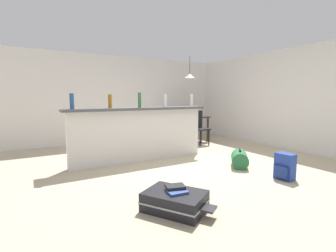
# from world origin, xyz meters

# --- Properties ---
(ground_plane) EXTENTS (13.00, 13.00, 0.05)m
(ground_plane) POSITION_xyz_m (0.00, 0.00, -0.03)
(ground_plane) COLOR #BCAD8E
(wall_back) EXTENTS (6.60, 0.10, 2.50)m
(wall_back) POSITION_xyz_m (0.00, 3.05, 1.25)
(wall_back) COLOR silver
(wall_back) RESTS_ON ground_plane
(wall_right) EXTENTS (0.10, 6.00, 2.50)m
(wall_right) POSITION_xyz_m (3.05, 0.30, 1.25)
(wall_right) COLOR silver
(wall_right) RESTS_ON ground_plane
(partition_half_wall) EXTENTS (2.80, 0.20, 1.05)m
(partition_half_wall) POSITION_xyz_m (-0.63, 0.58, 0.52)
(partition_half_wall) COLOR silver
(partition_half_wall) RESTS_ON ground_plane
(bar_countertop) EXTENTS (2.96, 0.40, 0.05)m
(bar_countertop) POSITION_xyz_m (-0.63, 0.58, 1.07)
(bar_countertop) COLOR #4C4C51
(bar_countertop) RESTS_ON partition_half_wall
(bottle_blue) EXTENTS (0.07, 0.07, 0.27)m
(bottle_blue) POSITION_xyz_m (-1.92, 0.49, 1.24)
(bottle_blue) COLOR #284C89
(bottle_blue) RESTS_ON bar_countertop
(bottle_amber) EXTENTS (0.07, 0.07, 0.26)m
(bottle_amber) POSITION_xyz_m (-1.23, 0.60, 1.23)
(bottle_amber) COLOR #9E661E
(bottle_amber) RESTS_ON bar_countertop
(bottle_green) EXTENTS (0.06, 0.06, 0.30)m
(bottle_green) POSITION_xyz_m (-0.66, 0.51, 1.25)
(bottle_green) COLOR #2D6B38
(bottle_green) RESTS_ON bar_countertop
(bottle_clear) EXTENTS (0.06, 0.06, 0.27)m
(bottle_clear) POSITION_xyz_m (-0.05, 0.54, 1.23)
(bottle_clear) COLOR silver
(bottle_clear) RESTS_ON bar_countertop
(bottle_white) EXTENTS (0.06, 0.06, 0.28)m
(bottle_white) POSITION_xyz_m (0.67, 0.60, 1.24)
(bottle_white) COLOR silver
(bottle_white) RESTS_ON bar_countertop
(dining_table) EXTENTS (1.10, 0.80, 0.74)m
(dining_table) POSITION_xyz_m (1.54, 2.00, 0.65)
(dining_table) COLOR #332319
(dining_table) RESTS_ON ground_plane
(dining_chair_near_partition) EXTENTS (0.43, 0.43, 0.93)m
(dining_chair_near_partition) POSITION_xyz_m (1.50, 1.41, 0.52)
(dining_chair_near_partition) COLOR black
(dining_chair_near_partition) RESTS_ON ground_plane
(dining_chair_far_side) EXTENTS (0.40, 0.40, 0.93)m
(dining_chair_far_side) POSITION_xyz_m (1.62, 2.50, 0.52)
(dining_chair_far_side) COLOR black
(dining_chair_far_side) RESTS_ON ground_plane
(pendant_lamp) EXTENTS (0.34, 0.34, 0.69)m
(pendant_lamp) POSITION_xyz_m (1.60, 2.02, 1.92)
(pendant_lamp) COLOR black
(suitcase_flat_black) EXTENTS (0.79, 0.88, 0.22)m
(suitcase_flat_black) POSITION_xyz_m (-1.16, -1.66, 0.11)
(suitcase_flat_black) COLOR black
(suitcase_flat_black) RESTS_ON ground_plane
(duffel_bag_green) EXTENTS (0.55, 0.56, 0.34)m
(duffel_bag_green) POSITION_xyz_m (0.81, -0.77, 0.15)
(duffel_bag_green) COLOR #286B3D
(duffel_bag_green) RESTS_ON ground_plane
(backpack_blue) EXTENTS (0.27, 0.30, 0.42)m
(backpack_blue) POSITION_xyz_m (0.91, -1.62, 0.20)
(backpack_blue) COLOR #233D93
(backpack_blue) RESTS_ON ground_plane
(book_stack) EXTENTS (0.27, 0.28, 0.06)m
(book_stack) POSITION_xyz_m (-1.15, -1.66, 0.25)
(book_stack) COLOR #334C99
(book_stack) RESTS_ON suitcase_flat_black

